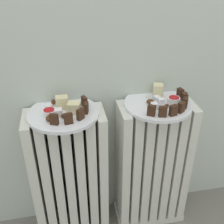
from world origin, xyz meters
The scene contains 36 objects.
radiator_left centered at (-0.18, 0.28, 0.29)m, with size 0.30×0.15×0.59m.
radiator_right centered at (0.18, 0.28, 0.29)m, with size 0.30×0.15×0.59m.
plate_left centered at (-0.18, 0.28, 0.60)m, with size 0.25×0.25×0.01m, color white.
plate_right centered at (0.18, 0.28, 0.60)m, with size 0.25×0.25×0.01m, color white.
dark_cake_slice_left_0 centered at (-0.21, 0.20, 0.62)m, with size 0.03×0.01×0.04m, color #382114.
dark_cake_slice_left_1 centered at (-0.16, 0.20, 0.62)m, with size 0.03×0.01×0.04m, color #382114.
dark_cake_slice_left_2 centered at (-0.12, 0.22, 0.62)m, with size 0.03×0.01×0.04m, color #382114.
dark_cake_slice_left_3 centered at (-0.10, 0.26, 0.62)m, with size 0.03×0.01×0.04m, color #382114.
dark_cake_slice_left_4 centered at (-0.10, 0.31, 0.62)m, with size 0.03×0.01×0.04m, color #382114.
marble_cake_slice_left_0 centered at (-0.18, 0.31, 0.63)m, with size 0.04×0.03×0.05m, color beige.
marble_cake_slice_left_1 centered at (-0.14, 0.27, 0.63)m, with size 0.04×0.04×0.04m, color beige.
turkish_delight_left_0 centered at (-0.22, 0.30, 0.62)m, with size 0.02×0.02×0.02m, color white.
turkish_delight_left_1 centered at (-0.13, 0.31, 0.62)m, with size 0.02×0.02×0.02m, color white.
turkish_delight_left_2 centered at (-0.19, 0.26, 0.62)m, with size 0.03×0.03×0.03m, color white.
medjool_date_left_0 centered at (-0.17, 0.34, 0.61)m, with size 0.02×0.01×0.02m, color #4C2814.
medjool_date_left_1 centered at (-0.23, 0.23, 0.61)m, with size 0.03×0.02×0.02m, color #4C2814.
medjool_date_left_2 centered at (-0.21, 0.35, 0.61)m, with size 0.03×0.02×0.02m, color #4C2814.
medjool_date_left_3 centered at (-0.17, 0.24, 0.61)m, with size 0.02×0.02×0.02m, color #4C2814.
jam_bowl_left centered at (-0.22, 0.27, 0.62)m, with size 0.05×0.05×0.02m.
dark_cake_slice_right_0 centered at (0.12, 0.20, 0.63)m, with size 0.03×0.02×0.04m, color #382114.
dark_cake_slice_right_1 centered at (0.16, 0.18, 0.63)m, with size 0.03×0.02×0.04m, color #382114.
dark_cake_slice_right_2 centered at (0.20, 0.18, 0.63)m, with size 0.03×0.02×0.04m, color #382114.
dark_cake_slice_right_3 centered at (0.23, 0.20, 0.63)m, with size 0.03×0.02×0.04m, color #382114.
dark_cake_slice_right_4 centered at (0.26, 0.23, 0.63)m, with size 0.03×0.02×0.04m, color #382114.
dark_cake_slice_right_5 centered at (0.27, 0.26, 0.63)m, with size 0.03×0.02×0.04m, color #382114.
dark_cake_slice_right_6 centered at (0.27, 0.30, 0.63)m, with size 0.03×0.02×0.04m, color #382114.
marble_cake_slice_right_0 centered at (0.19, 0.33, 0.63)m, with size 0.04×0.04×0.05m, color beige.
turkish_delight_right_0 centered at (0.18, 0.27, 0.62)m, with size 0.02×0.02×0.02m, color white.
turkish_delight_right_1 centered at (0.17, 0.29, 0.62)m, with size 0.02×0.02×0.02m, color white.
turkish_delight_right_2 centered at (0.15, 0.24, 0.62)m, with size 0.02×0.02×0.02m, color white.
medjool_date_right_0 centered at (0.23, 0.30, 0.61)m, with size 0.02×0.02×0.02m, color #4C2814.
medjool_date_right_1 centered at (0.14, 0.28, 0.61)m, with size 0.03×0.02×0.02m, color #4C2814.
medjool_date_right_2 centered at (0.19, 0.24, 0.61)m, with size 0.03×0.02×0.02m, color #4C2814.
medjool_date_right_3 centered at (0.16, 0.22, 0.61)m, with size 0.02×0.01×0.02m, color #4C2814.
jam_bowl_right centered at (0.23, 0.26, 0.62)m, with size 0.05×0.05×0.03m.
fork centered at (0.15, 0.29, 0.61)m, with size 0.02×0.10×0.00m.
Camera 1 is at (-0.17, -0.58, 1.10)m, focal length 44.55 mm.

